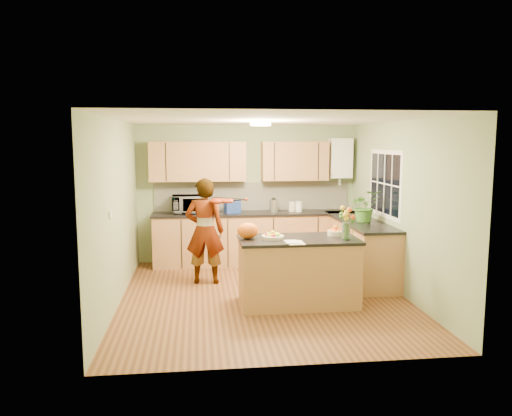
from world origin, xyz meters
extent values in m
plane|color=#583119|center=(0.00, 0.00, 0.00)|extent=(4.50, 4.50, 0.00)
cube|color=white|center=(0.00, 0.00, 2.50)|extent=(4.00, 4.50, 0.02)
cube|color=#92A575|center=(0.00, 2.25, 1.25)|extent=(4.00, 0.02, 2.50)
cube|color=#92A575|center=(0.00, -2.25, 1.25)|extent=(4.00, 0.02, 2.50)
cube|color=#92A575|center=(-2.00, 0.00, 1.25)|extent=(0.02, 4.50, 2.50)
cube|color=#92A575|center=(2.00, 0.00, 1.25)|extent=(0.02, 4.50, 2.50)
cube|color=#A26F41|center=(0.10, 1.95, 0.45)|extent=(3.60, 0.60, 0.90)
cube|color=black|center=(0.10, 1.94, 0.92)|extent=(3.64, 0.62, 0.04)
cube|color=#A26F41|center=(1.70, 0.85, 0.45)|extent=(0.60, 2.20, 0.90)
cube|color=black|center=(1.69, 0.85, 0.92)|extent=(0.62, 2.24, 0.04)
cube|color=silver|center=(0.10, 2.23, 1.20)|extent=(3.60, 0.02, 0.52)
cube|color=#A26F41|center=(-0.90, 2.08, 1.85)|extent=(1.70, 0.34, 0.70)
cube|color=#A26F41|center=(0.85, 2.08, 1.85)|extent=(1.20, 0.34, 0.70)
cube|color=white|center=(1.70, 2.09, 1.90)|extent=(0.40, 0.30, 0.72)
cylinder|color=silver|center=(1.70, 2.09, 1.50)|extent=(0.06, 0.06, 0.20)
cube|color=white|center=(1.99, 0.60, 1.55)|extent=(0.01, 1.30, 1.05)
cube|color=black|center=(1.99, 0.60, 1.55)|extent=(0.01, 1.18, 0.92)
cube|color=white|center=(-1.99, -0.60, 1.30)|extent=(0.02, 0.09, 0.09)
cylinder|color=#FFEABF|center=(0.00, 0.30, 2.46)|extent=(0.30, 0.30, 0.06)
cylinder|color=white|center=(0.00, 0.30, 2.49)|extent=(0.10, 0.10, 0.02)
cube|color=#A26F41|center=(0.43, -0.40, 0.44)|extent=(1.56, 0.78, 0.88)
cube|color=black|center=(0.43, -0.40, 0.90)|extent=(1.60, 0.82, 0.04)
cylinder|color=beige|center=(0.08, -0.40, 0.94)|extent=(0.30, 0.30, 0.04)
cylinder|color=beige|center=(0.98, -0.25, 0.95)|extent=(0.22, 0.22, 0.06)
cylinder|color=silver|center=(1.03, -0.58, 1.03)|extent=(0.11, 0.11, 0.23)
ellipsoid|color=orange|center=(-0.25, -0.35, 1.02)|extent=(0.35, 0.33, 0.22)
cube|color=white|center=(0.33, -0.70, 0.92)|extent=(0.21, 0.28, 0.01)
imported|color=tan|center=(-0.81, 0.79, 0.82)|extent=(0.64, 0.46, 1.65)
imported|color=white|center=(-1.07, 1.98, 1.10)|extent=(0.59, 0.42, 0.32)
cube|color=navy|center=(-0.30, 1.94, 1.05)|extent=(0.31, 0.26, 0.21)
cylinder|color=silver|center=(0.45, 1.98, 1.05)|extent=(0.16, 0.16, 0.22)
sphere|color=black|center=(0.45, 1.98, 1.20)|extent=(0.08, 0.08, 0.08)
cylinder|color=beige|center=(0.79, 1.97, 1.03)|extent=(0.15, 0.15, 0.18)
cylinder|color=white|center=(0.91, 1.94, 1.03)|extent=(0.14, 0.14, 0.18)
imported|color=#3D7627|center=(1.70, 0.65, 1.19)|extent=(0.49, 0.43, 0.51)
camera|label=1|loc=(-0.90, -6.87, 2.21)|focal=35.00mm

